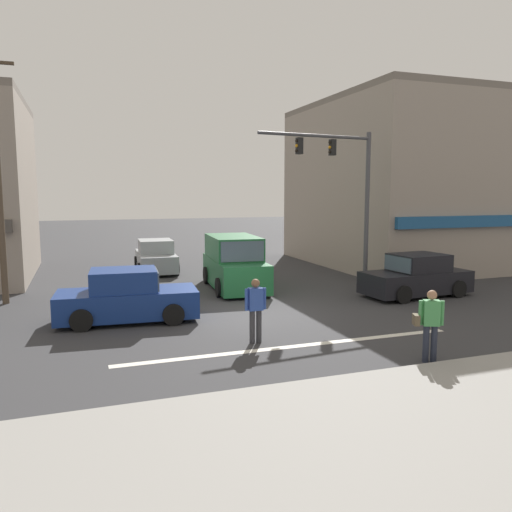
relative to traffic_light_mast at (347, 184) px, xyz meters
name	(u,v)px	position (x,y,z in m)	size (l,w,h in m)	color
ground_plane	(250,315)	(-4.89, -2.63, -4.18)	(120.00, 120.00, 0.00)	#333335
lane_marking_stripe	(294,346)	(-4.89, -6.13, -4.17)	(9.00, 0.24, 0.01)	silver
sidewalk_curb	(423,433)	(-4.89, -11.13, -4.10)	(40.00, 5.00, 0.16)	gray
building_right_corner	(416,184)	(7.58, 5.80, 0.13)	(10.92, 11.41, 8.62)	gray
traffic_light_mast	(347,184)	(0.00, 0.00, 0.00)	(4.88, 0.59, 6.20)	#47474C
van_waiting_far	(234,264)	(-4.06, 1.76, -3.17)	(2.31, 4.73, 2.11)	#1E6033
sedan_parked_curbside	(127,298)	(-8.62, -2.16, -3.46)	(4.22, 2.12, 1.58)	navy
sedan_crossing_rightbound	(416,277)	(1.91, -1.94, -3.46)	(4.21, 2.10, 1.58)	black
sedan_crossing_leftbound	(156,257)	(-6.43, 7.14, -3.46)	(2.02, 4.17, 1.58)	#999EA3
pedestrian_foreground_with_bag	(430,321)	(-2.48, -8.20, -3.22)	(0.66, 0.49, 1.67)	#232838
pedestrian_mid_crossing	(256,307)	(-5.71, -5.50, -3.23)	(0.57, 0.23, 1.67)	#333338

